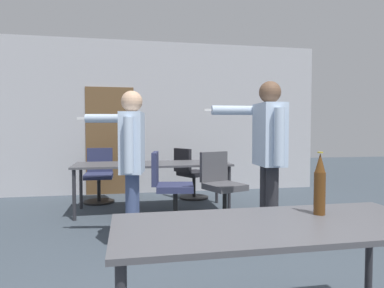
% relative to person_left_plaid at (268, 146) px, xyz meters
% --- Properties ---
extents(back_wall, '(6.20, 0.12, 2.96)m').
position_rel_person_left_plaid_xyz_m(back_wall, '(-0.75, 3.29, 0.40)').
color(back_wall, '#BCBCC1').
rests_on(back_wall, ground_plane).
extents(conference_table_near, '(1.81, 0.75, 0.73)m').
position_rel_person_left_plaid_xyz_m(conference_table_near, '(-0.69, -1.72, -0.41)').
color(conference_table_near, '#4C4C51').
rests_on(conference_table_near, ground_plane).
extents(conference_table_far, '(2.32, 0.83, 0.73)m').
position_rel_person_left_plaid_xyz_m(conference_table_far, '(-1.12, 1.73, -0.39)').
color(conference_table_far, '#4C4C51').
rests_on(conference_table_far, ground_plane).
extents(person_left_plaid, '(0.79, 0.68, 1.77)m').
position_rel_person_left_plaid_xyz_m(person_left_plaid, '(0.00, 0.00, 0.00)').
color(person_left_plaid, '#28282D').
rests_on(person_left_plaid, ground_plane).
extents(person_right_polo, '(0.73, 0.67, 1.65)m').
position_rel_person_left_plaid_xyz_m(person_right_polo, '(-1.47, 0.12, -0.07)').
color(person_right_polo, '#3D4C75').
rests_on(person_right_polo, ground_plane).
extents(office_chair_far_right, '(0.52, 0.55, 0.92)m').
position_rel_person_left_plaid_xyz_m(office_chair_far_right, '(-1.98, 2.56, -0.64)').
color(office_chair_far_right, black).
rests_on(office_chair_far_right, ground_plane).
extents(office_chair_mid_tucked, '(0.58, 0.53, 0.96)m').
position_rel_person_left_plaid_xyz_m(office_chair_mid_tucked, '(-0.97, 0.89, -0.61)').
color(office_chair_mid_tucked, black).
rests_on(office_chair_mid_tucked, ground_plane).
extents(office_chair_far_left, '(0.67, 0.64, 0.91)m').
position_rel_person_left_plaid_xyz_m(office_chair_far_left, '(-0.38, 2.51, -0.65)').
color(office_chair_far_left, black).
rests_on(office_chair_far_left, ground_plane).
extents(office_chair_near_pushed, '(0.60, 0.64, 0.93)m').
position_rel_person_left_plaid_xyz_m(office_chair_near_pushed, '(-0.23, 1.01, -0.63)').
color(office_chair_near_pushed, black).
rests_on(office_chair_near_pushed, ground_plane).
extents(beer_bottle, '(0.07, 0.07, 0.39)m').
position_rel_person_left_plaid_xyz_m(beer_bottle, '(-0.35, -1.59, -0.16)').
color(beer_bottle, '#563314').
rests_on(beer_bottle, conference_table_near).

